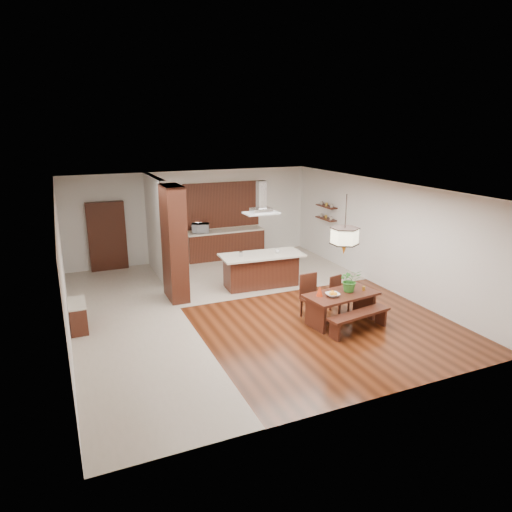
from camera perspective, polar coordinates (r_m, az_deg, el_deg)
name	(u,v)px	position (r m, az deg, el deg)	size (l,w,h in m)	color
room_shell	(244,224)	(10.67, -1.48, 4.02)	(9.00, 9.04, 2.92)	#39180A
tile_hallway	(131,325)	(10.65, -15.40, -8.27)	(2.50, 9.00, 0.01)	#B8A999
tile_kitchen	(252,271)	(13.90, -0.50, -1.89)	(5.50, 4.00, 0.01)	#B8A999
soffit_band	(244,189)	(10.53, -1.51, 8.40)	(8.00, 9.00, 0.02)	#3D230F
partition_pier	(174,244)	(11.52, -10.19, 1.54)	(0.45, 1.00, 2.90)	black
partition_stub	(157,227)	(13.52, -12.29, 3.57)	(0.18, 2.40, 2.90)	silver
hallway_console	(78,316)	(10.65, -21.37, -7.01)	(0.37, 0.88, 0.63)	black
hallway_doorway	(107,236)	(14.50, -18.11, 2.35)	(1.10, 0.20, 2.10)	black
rear_counter	(225,244)	(15.20, -3.88, 1.50)	(2.60, 0.62, 0.95)	black
kitchen_window	(222,205)	(15.18, -4.30, 6.39)	(2.60, 0.08, 1.50)	brown
shelf_lower	(326,219)	(14.81, 8.73, 4.63)	(0.26, 0.90, 0.04)	black
shelf_upper	(326,206)	(14.74, 8.80, 6.15)	(0.26, 0.90, 0.04)	black
dining_table	(341,301)	(10.41, 10.58, -5.56)	(1.73, 1.02, 0.68)	black
dining_bench	(359,322)	(10.12, 12.71, -8.07)	(1.56, 0.34, 0.44)	black
dining_chair_left	(313,297)	(10.51, 7.10, -5.13)	(0.45, 0.45, 1.02)	black
dining_chair_right	(340,294)	(11.04, 10.47, -4.72)	(0.37, 0.37, 0.84)	black
pendant_lantern	(345,225)	(9.91, 11.09, 3.86)	(0.64, 0.64, 1.31)	beige
foliage_plant	(350,280)	(10.42, 11.68, -3.00)	(0.47, 0.41, 0.52)	#307326
fruit_bowl	(333,295)	(10.13, 9.55, -4.80)	(0.30, 0.30, 0.07)	#B8B0A1
napkin_cone	(320,291)	(10.08, 7.96, -4.34)	(0.15, 0.15, 0.23)	red
gold_ornament	(364,288)	(10.61, 13.31, -3.96)	(0.07, 0.07, 0.10)	gold
kitchen_island	(261,270)	(12.48, 0.64, -1.72)	(2.30, 1.12, 0.93)	black
range_hood	(261,197)	(12.03, 0.66, 7.34)	(0.90, 0.55, 0.87)	silver
island_cup	(277,251)	(12.42, 2.67, 0.59)	(0.13, 0.13, 0.10)	white
microwave	(201,228)	(14.78, -6.94, 3.48)	(0.54, 0.37, 0.30)	silver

